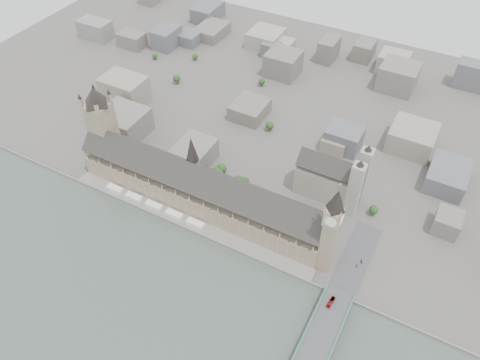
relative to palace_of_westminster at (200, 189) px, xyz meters
The scene contains 14 objects.
ground 30.06m from the palace_of_westminster, 90.00° to the right, with size 900.00×900.00×0.00m, color #595651.
river_thames 186.09m from the palace_of_westminster, 90.00° to the right, with size 600.00×600.00×0.00m, color #49564D.
embankment_wall 40.67m from the palace_of_westminster, 90.00° to the right, with size 600.00×1.50×3.00m, color slate.
river_terrace 34.80m from the palace_of_westminster, 90.00° to the right, with size 270.00×15.00×2.00m, color slate.
terrace_tents 51.60m from the palace_of_westminster, 146.28° to the right, with size 118.00×7.00×4.00m.
palace_of_westminster is the anchor object (origin of this frame).
elizabeth_tower 142.94m from the palace_of_westminster, ahead, with size 17.00×17.00×107.50m.
victoria_tower 126.41m from the palace_of_westminster, behind, with size 30.00×30.00×100.00m.
central_tower 37.14m from the palace_of_westminster, 147.79° to the left, with size 13.00×13.00×48.00m.
westminster_abbey 134.09m from the palace_of_westminster, 34.17° to the left, with size 68.00×36.00×64.00m.
city_skyline_inland 225.33m from the palace_of_westminster, 90.00° to the left, with size 720.00×360.00×38.00m, color gray, non-canonical shape.
park_trees 44.22m from the palace_of_westminster, 103.94° to the left, with size 110.00×30.00×15.00m, color #234A1A, non-canonical shape.
red_bus_north 166.79m from the palace_of_westminster, 17.70° to the right, with size 2.81×12.00×3.34m, color #A51512.
car_approach 168.71m from the palace_of_westminster, ahead, with size 1.93×4.74×1.38m, color gray.
Camera 1 is at (188.69, -246.04, 357.50)m, focal length 35.00 mm.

